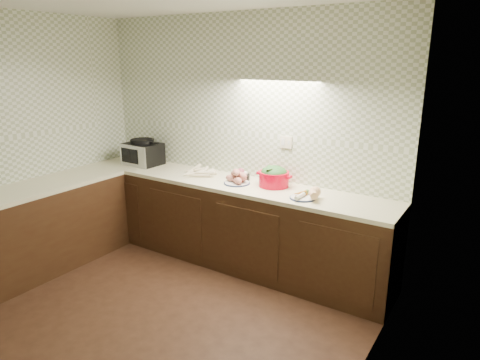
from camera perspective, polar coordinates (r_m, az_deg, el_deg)
The scene contains 8 objects.
room at distance 3.24m, azimuth -17.43°, elevation 6.11°, with size 3.60×3.60×2.60m.
counter at distance 4.49m, azimuth -15.19°, elevation -6.73°, with size 3.60×3.60×0.90m.
toaster_oven at distance 5.28m, azimuth -12.85°, elevation 3.57°, with size 0.44×0.34×0.31m.
parsnip_pile at distance 4.74m, azimuth -5.37°, elevation 1.10°, with size 0.37×0.38×0.08m.
sweet_potato_plate at distance 4.37m, azimuth -0.35°, elevation 0.23°, with size 0.28×0.27×0.16m.
onion_bowl at distance 4.51m, azimuth 0.26°, elevation 0.60°, with size 0.16×0.16×0.12m.
dutch_oven at distance 4.28m, azimuth 4.55°, elevation 0.49°, with size 0.37×0.31×0.21m.
veg_plate at distance 3.96m, azimuth 9.13°, elevation -1.88°, with size 0.31×0.31×0.11m.
Camera 1 is at (2.47, -2.04, 2.15)m, focal length 32.00 mm.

